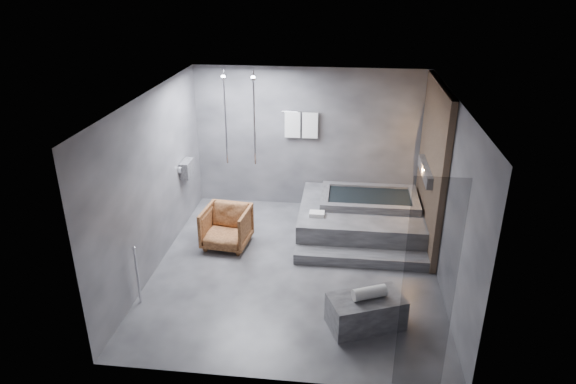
# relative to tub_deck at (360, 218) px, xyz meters

# --- Properties ---
(room) EXTENTS (5.00, 5.04, 2.82)m
(room) POSITION_rel_tub_deck_xyz_m (-0.65, -1.21, 1.48)
(room) COLOR #303032
(room) RESTS_ON ground
(tub_deck) EXTENTS (2.20, 2.00, 0.50)m
(tub_deck) POSITION_rel_tub_deck_xyz_m (0.00, 0.00, 0.00)
(tub_deck) COLOR #353538
(tub_deck) RESTS_ON ground
(tub_step) EXTENTS (2.20, 0.36, 0.18)m
(tub_step) POSITION_rel_tub_deck_xyz_m (0.00, -1.18, -0.16)
(tub_step) COLOR #353538
(tub_step) RESTS_ON ground
(concrete_bench) EXTENTS (1.13, 0.88, 0.45)m
(concrete_bench) POSITION_rel_tub_deck_xyz_m (0.04, -2.80, -0.03)
(concrete_bench) COLOR #313133
(concrete_bench) RESTS_ON ground
(driftwood_chair) EXTENTS (0.84, 0.86, 0.72)m
(driftwood_chair) POSITION_rel_tub_deck_xyz_m (-2.32, -0.85, 0.11)
(driftwood_chair) COLOR #4B2712
(driftwood_chair) RESTS_ON ground
(rolled_towel) EXTENTS (0.49, 0.34, 0.16)m
(rolled_towel) POSITION_rel_tub_deck_xyz_m (0.07, -2.80, 0.28)
(rolled_towel) COLOR silver
(rolled_towel) RESTS_ON concrete_bench
(deck_towel) EXTENTS (0.27, 0.20, 0.07)m
(deck_towel) POSITION_rel_tub_deck_xyz_m (-0.78, -0.51, 0.29)
(deck_towel) COLOR silver
(deck_towel) RESTS_ON tub_deck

